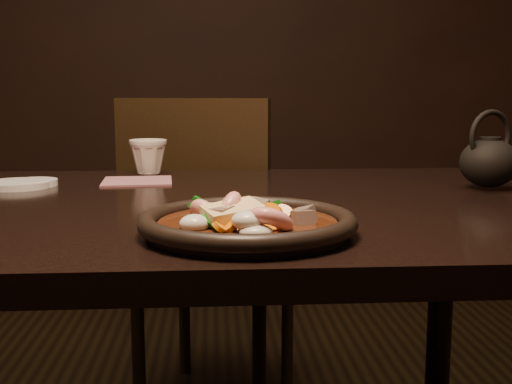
{
  "coord_description": "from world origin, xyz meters",
  "views": [
    {
      "loc": [
        0.17,
        -1.1,
        0.93
      ],
      "look_at": [
        0.23,
        -0.24,
        0.8
      ],
      "focal_mm": 45.0,
      "sensor_mm": 36.0,
      "label": 1
    }
  ],
  "objects": [
    {
      "name": "plate",
      "position": [
        0.21,
        -0.28,
        0.76
      ],
      "size": [
        0.29,
        0.29,
        0.03
      ],
      "color": "black",
      "rests_on": "table"
    },
    {
      "name": "saucer_right",
      "position": [
        -0.22,
        0.18,
        0.76
      ],
      "size": [
        0.13,
        0.13,
        0.01
      ],
      "primitive_type": "cylinder",
      "color": "white",
      "rests_on": "table"
    },
    {
      "name": "wall_back",
      "position": [
        0.0,
        3.0,
        1.4
      ],
      "size": [
        5.0,
        0.02,
        2.8
      ],
      "primitive_type": "cube",
      "color": "black",
      "rests_on": "floor"
    },
    {
      "name": "tea_cup",
      "position": [
        0.02,
        0.37,
        0.79
      ],
      "size": [
        0.1,
        0.1,
        0.09
      ],
      "primitive_type": "imported",
      "rotation": [
        0.0,
        0.0,
        -0.27
      ],
      "color": "beige",
      "rests_on": "table"
    },
    {
      "name": "table",
      "position": [
        0.0,
        0.0,
        0.67
      ],
      "size": [
        1.6,
        0.9,
        0.75
      ],
      "color": "black",
      "rests_on": "floor"
    },
    {
      "name": "soy_dish",
      "position": [
        -0.19,
        0.2,
        0.76
      ],
      "size": [
        0.09,
        0.09,
        0.01
      ],
      "primitive_type": "cylinder",
      "color": "white",
      "rests_on": "table"
    },
    {
      "name": "napkin",
      "position": [
        0.01,
        0.24,
        0.75
      ],
      "size": [
        0.15,
        0.15,
        0.0
      ],
      "primitive_type": "cube",
      "rotation": [
        0.0,
        0.0,
        0.07
      ],
      "color": "#955C5E",
      "rests_on": "table"
    },
    {
      "name": "teapot",
      "position": [
        0.7,
        0.09,
        0.81
      ],
      "size": [
        0.13,
        0.11,
        0.15
      ],
      "rotation": [
        0.0,
        0.0,
        0.37
      ],
      "color": "black",
      "rests_on": "table"
    },
    {
      "name": "stirfry",
      "position": [
        0.21,
        -0.29,
        0.77
      ],
      "size": [
        0.18,
        0.17,
        0.07
      ],
      "color": "#3B190A",
      "rests_on": "plate"
    },
    {
      "name": "chair",
      "position": [
        0.15,
        0.67,
        0.5
      ],
      "size": [
        0.55,
        0.55,
        0.92
      ],
      "rotation": [
        0.0,
        0.0,
        2.81
      ],
      "color": "black",
      "rests_on": "floor"
    }
  ]
}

